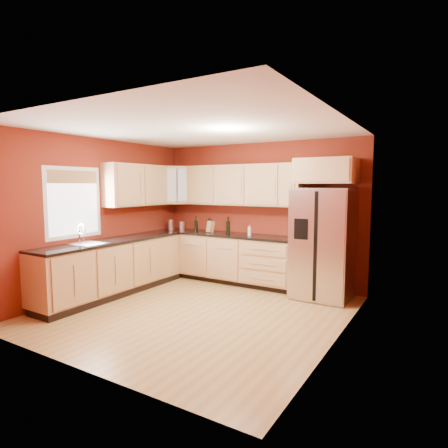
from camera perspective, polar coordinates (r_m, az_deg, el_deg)
The scene contains 23 objects.
floor at distance 5.58m, azimuth -4.25°, elevation -13.13°, with size 4.00×4.00×0.00m, color #AD8343.
ceiling at distance 5.34m, azimuth -4.47°, elevation 14.29°, with size 4.00×4.00×0.00m, color white.
wall_back at distance 7.02m, azimuth 5.16°, elevation 1.64°, with size 4.00×0.04×2.60m, color maroon.
wall_front at distance 3.87m, azimuth -21.85°, elevation -2.26°, with size 4.00×0.04×2.60m, color maroon.
wall_left at distance 6.66m, azimuth -18.50°, elevation 1.13°, with size 0.04×4.00×2.60m, color maroon.
wall_right at distance 4.46m, azimuth 17.07°, elevation -1.06°, with size 0.04×4.00×2.60m, color maroon.
base_cabinets_back at distance 7.14m, azimuth 0.05°, elevation -5.24°, with size 2.90×0.60×0.88m, color tan.
base_cabinets_left at distance 6.57m, azimuth -16.55°, elevation -6.48°, with size 0.60×2.80×0.88m, color tan.
countertop_back at distance 7.05m, azimuth 0.00°, elevation -1.58°, with size 2.90×0.62×0.04m, color black.
countertop_left at distance 6.48m, azimuth -16.61°, elevation -2.51°, with size 0.62×2.80×0.04m, color black.
upper_cabinets_back at distance 6.97m, azimuth 2.75°, elevation 5.94°, with size 2.30×0.33×0.75m, color tan.
upper_cabinets_left at distance 7.02m, azimuth -13.23°, elevation 5.79°, with size 0.33×1.35×0.75m, color tan.
corner_upper_cabinet at distance 7.62m, azimuth -7.34°, elevation 5.90°, with size 0.62×0.33×0.75m, color tan.
over_fridge_cabinet at distance 6.24m, azimuth 15.30°, elevation 7.81°, with size 0.92×0.60×0.40m, color tan.
refrigerator at distance 6.23m, azimuth 14.82°, elevation -2.87°, with size 0.90×0.75×1.78m, color silver.
window at distance 6.32m, azimuth -21.92°, elevation 3.03°, with size 0.03×0.90×1.00m, color white.
sink_faucet at distance 6.13m, azimuth -20.11°, elevation -1.48°, with size 0.50×0.42×0.30m, color silver, non-canonical shape.
canister_left at distance 7.53m, azimuth -6.37°, elevation -0.30°, with size 0.11×0.11×0.18m, color silver.
canister_right at distance 7.70m, azimuth -8.10°, elevation -0.10°, with size 0.13×0.13×0.20m, color silver.
wine_bottle_a at distance 6.96m, azimuth 0.63°, elevation -0.19°, with size 0.07×0.07×0.32m, color black, non-canonical shape.
wine_bottle_b at distance 7.38m, azimuth -4.29°, elevation 0.05°, with size 0.07×0.07×0.30m, color black, non-canonical shape.
knife_block at distance 7.18m, azimuth -2.08°, elevation -0.42°, with size 0.11×0.10×0.22m, color tan.
soap_dispenser at distance 6.72m, azimuth 3.92°, elevation -0.99°, with size 0.06×0.06×0.19m, color silver.
Camera 1 is at (3.07, -4.29, 1.82)m, focal length 30.00 mm.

